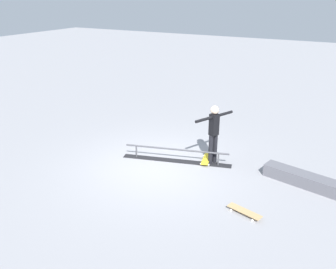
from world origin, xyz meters
The scene contains 6 objects.
ground_plane centered at (0.00, 0.00, 0.00)m, with size 60.00×60.00×0.00m, color gray.
grind_rail centered at (-0.29, -0.56, 0.17)m, with size 3.10×1.08×0.39m.
skate_ledge centered at (-3.69, -0.88, 0.16)m, with size 1.93×0.41×0.32m, color #595960.
skater_main centered at (-1.24, -0.97, 0.98)m, with size 0.61×1.28×1.69m.
skateboard_main centered at (-1.05, -0.97, 0.07)m, with size 0.40×0.82×0.09m.
loose_skateboard_natural centered at (-2.82, 1.08, 0.07)m, with size 0.82×0.41×0.09m.
Camera 1 is at (-4.53, 7.72, 4.56)m, focal length 38.43 mm.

